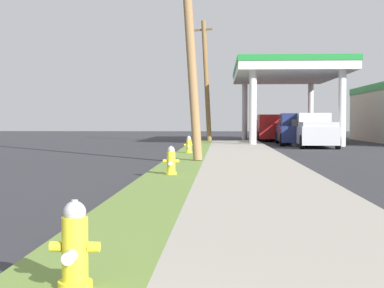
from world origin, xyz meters
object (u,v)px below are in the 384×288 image
Objects in this scene: fire_hydrant_nearest at (75,250)px; utility_pole_midground at (189,15)px; fire_hydrant_third at (189,145)px; car_black_by_near_pump at (292,132)px; car_tan_by_far_pump at (261,130)px; fire_hydrant_second at (171,162)px; truck_navy_at_far_bay at (295,130)px; utility_pole_background at (206,80)px; truck_silver_on_apron at (315,131)px; truck_red_at_forecourt at (269,129)px.

fire_hydrant_nearest is 0.07× the size of utility_pole_midground.
fire_hydrant_nearest is 19.94m from fire_hydrant_third.
fire_hydrant_nearest and fire_hydrant_third have the same top height.
car_black_by_near_pump and car_tan_by_far_pump have the same top height.
car_black_by_near_pump reaches higher than fire_hydrant_second.
car_tan_by_far_pump is (4.46, 26.65, -4.53)m from utility_pole_midground.
utility_pole_midground reaches higher than fire_hydrant_second.
truck_navy_at_far_bay is at bearing 61.89° from fire_hydrant_third.
utility_pole_background is 1.79× the size of car_tan_by_far_pump.
truck_navy_at_far_bay is (-0.32, -3.80, 0.19)m from car_black_by_near_pump.
truck_silver_on_apron is (2.08, -13.90, 0.19)m from car_tan_by_far_pump.
truck_silver_on_apron is (0.44, -6.90, 0.19)m from car_black_by_near_pump.
car_tan_by_far_pump is (4.61, 31.99, 0.28)m from fire_hydrant_second.
truck_red_at_forecourt is (4.93, 28.01, 0.47)m from fire_hydrant_second.
truck_silver_on_apron reaches higher than fire_hydrant_second.
utility_pole_midground is 1.85× the size of truck_navy_at_far_bay.
car_black_by_near_pump is at bearing 93.64° from truck_silver_on_apron.
utility_pole_midground is 1.84× the size of truck_silver_on_apron.
truck_silver_on_apron is 1.00× the size of truck_navy_at_far_bay.
truck_navy_at_far_bay is (5.93, 21.19, 0.47)m from fire_hydrant_second.
truck_red_at_forecourt is at bearing 98.34° from truck_navy_at_far_bay.
truck_silver_on_apron is at bearing 76.80° from fire_hydrant_nearest.
car_black_by_near_pump is (6.10, 19.65, -4.53)m from utility_pole_midground.
fire_hydrant_third is at bearing -91.48° from utility_pole_background.
fire_hydrant_second is 0.09× the size of utility_pole_background.
car_black_by_near_pump is (6.16, 35.03, 0.28)m from fire_hydrant_nearest.
fire_hydrant_second is 32.32m from car_tan_by_far_pump.
car_tan_by_far_pump is 0.85× the size of truck_silver_on_apron.
truck_red_at_forecourt is (4.84, 38.06, 0.47)m from fire_hydrant_nearest.
car_black_by_near_pump is 3.82m from truck_navy_at_far_bay.
utility_pole_midground is at bearing -101.91° from truck_red_at_forecourt.
utility_pole_background is 1.52× the size of truck_silver_on_apron.
fire_hydrant_third is 0.16× the size of car_black_by_near_pump.
utility_pole_background is 1.79× the size of car_black_by_near_pump.
truck_silver_on_apron is (6.79, 8.19, 0.47)m from fire_hydrant_third.
utility_pole_background reaches higher than fire_hydrant_nearest.
utility_pole_background is (0.19, 34.50, 3.91)m from fire_hydrant_nearest.
fire_hydrant_second is 1.00× the size of fire_hydrant_third.
truck_silver_on_apron is at bearing -81.50° from car_tan_by_far_pump.
utility_pole_background is at bearing 89.62° from utility_pole_midground.
fire_hydrant_second is 22.01m from truck_navy_at_far_bay.
utility_pole_midground reaches higher than truck_red_at_forecourt.
car_black_by_near_pump is at bearing -66.48° from truck_red_at_forecourt.
fire_hydrant_third is 0.14× the size of truck_red_at_forecourt.
fire_hydrant_third is 0.14× the size of truck_navy_at_far_bay.
fire_hydrant_nearest is 34.72m from utility_pole_background.
fire_hydrant_nearest is 31.78m from truck_navy_at_far_bay.
truck_red_at_forecourt is 1.00× the size of truck_navy_at_far_bay.
car_tan_by_far_pump is (4.71, 22.10, 0.28)m from fire_hydrant_third.
truck_navy_at_far_bay is (5.66, -3.27, -3.44)m from utility_pole_background.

